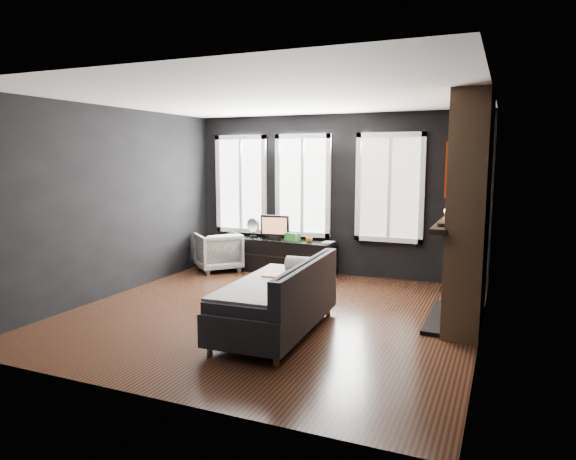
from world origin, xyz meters
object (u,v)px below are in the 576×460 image
at_px(monitor, 275,226).
at_px(book, 324,236).
at_px(armchair, 218,249).
at_px(mantel_vase, 451,210).
at_px(sofa, 276,296).
at_px(media_console, 287,256).
at_px(mug, 309,239).

xyz_separation_m(monitor, book, (0.90, 0.00, -0.13)).
xyz_separation_m(armchair, monitor, (0.98, 0.28, 0.44)).
height_order(book, mantel_vase, mantel_vase).
bearing_deg(monitor, book, -2.77).
distance_m(sofa, media_console, 3.05).
bearing_deg(media_console, monitor, -173.73).
xyz_separation_m(mug, book, (0.24, 0.07, 0.05)).
bearing_deg(sofa, mantel_vase, 41.54).
height_order(sofa, mug, sofa).
distance_m(media_console, monitor, 0.57).
distance_m(sofa, book, 2.88).
xyz_separation_m(sofa, mug, (-0.65, 2.77, 0.21)).
relative_size(mug, book, 0.52).
distance_m(armchair, book, 1.92).
bearing_deg(mug, monitor, 174.38).
bearing_deg(media_console, mantel_vase, -19.86).
relative_size(monitor, book, 2.44).
bearing_deg(mantel_vase, book, 150.94).
height_order(sofa, media_console, sofa).
bearing_deg(armchair, sofa, 84.68).
bearing_deg(mantel_vase, mug, 154.78).
bearing_deg(armchair, mug, 140.26).
distance_m(armchair, mantel_vase, 4.21).
relative_size(armchair, mug, 6.56).
xyz_separation_m(armchair, media_console, (1.21, 0.29, -0.08)).
bearing_deg(armchair, book, 141.36).
bearing_deg(mug, book, 15.83).
relative_size(mug, mantel_vase, 0.58).
relative_size(media_console, monitor, 3.20).
distance_m(book, mantel_vase, 2.51).
distance_m(mug, mantel_vase, 2.70).
bearing_deg(mug, armchair, -172.60).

